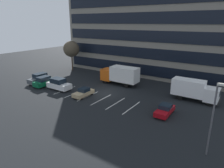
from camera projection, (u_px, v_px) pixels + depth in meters
The scene contains 12 objects.
ground_plane at pixel (104, 93), 34.84m from camera, with size 120.00×120.00×0.00m, color black.
office_building at pixel (149, 27), 45.78m from camera, with size 40.55×10.86×21.60m.
lot_markings at pixel (94, 98), 32.68m from camera, with size 14.14×5.40×0.01m.
box_truck_white at pixel (194, 89), 31.08m from camera, with size 7.13×2.36×3.31m.
box_truck_orange at pixel (120, 74), 39.10m from camera, with size 7.92×2.62×3.67m.
suv_white at pixel (59, 84), 36.46m from camera, with size 4.73×2.00×2.14m.
sedan_maroon at pixel (165, 110), 26.63m from camera, with size 1.66×3.96×1.42m.
suv_forest at pixel (44, 81), 38.42m from camera, with size 1.83×4.33×1.96m.
sedan_tan at pixel (84, 92), 33.22m from camera, with size 1.65×3.94×1.41m.
suv_charcoal at pixel (40, 79), 40.20m from camera, with size 1.92×4.53×2.05m.
street_light at pixel (215, 112), 17.30m from camera, with size 1.23×0.28×7.14m.
bare_tree at pixel (71, 49), 49.62m from camera, with size 4.00×4.00×7.50m.
Camera 1 is at (19.44, -26.37, 12.05)m, focal length 31.65 mm.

